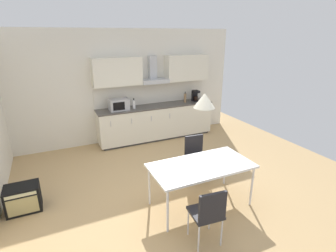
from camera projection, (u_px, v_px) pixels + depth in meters
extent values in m
cube|color=tan|center=(164.00, 190.00, 4.87)|extent=(7.99, 8.22, 0.02)
cube|color=silver|center=(120.00, 87.00, 6.78)|extent=(6.39, 0.10, 2.87)
cube|color=#333333|center=(157.00, 137.00, 7.29)|extent=(3.02, 0.54, 0.05)
cube|color=silver|center=(156.00, 122.00, 7.14)|extent=(3.14, 0.59, 0.85)
cube|color=#4C4742|center=(156.00, 106.00, 6.99)|extent=(3.16, 0.61, 0.03)
cube|color=silver|center=(111.00, 124.00, 6.29)|extent=(0.01, 0.01, 0.14)
cube|color=silver|center=(132.00, 121.00, 6.50)|extent=(0.01, 0.01, 0.14)
cube|color=silver|center=(151.00, 119.00, 6.70)|extent=(0.01, 0.01, 0.14)
cube|color=silver|center=(170.00, 116.00, 6.91)|extent=(0.01, 0.01, 0.14)
cube|color=silver|center=(152.00, 94.00, 7.14)|extent=(3.14, 0.02, 0.54)
cube|color=silver|center=(117.00, 72.00, 6.40)|extent=(1.21, 0.34, 0.69)
cube|color=silver|center=(186.00, 68.00, 7.17)|extent=(1.21, 0.34, 0.69)
cube|color=#B7BABF|center=(154.00, 81.00, 6.87)|extent=(0.72, 0.40, 0.10)
cube|color=#B7BABF|center=(152.00, 68.00, 6.86)|extent=(0.20, 0.16, 0.64)
cube|color=#ADADB2|center=(119.00, 104.00, 6.54)|extent=(0.48, 0.34, 0.28)
cube|color=black|center=(119.00, 106.00, 6.38)|extent=(0.29, 0.01, 0.20)
cube|color=black|center=(195.00, 101.00, 7.47)|extent=(0.18, 0.18, 0.02)
cylinder|color=black|center=(196.00, 98.00, 7.43)|extent=(0.12, 0.12, 0.12)
cube|color=black|center=(194.00, 95.00, 7.47)|extent=(0.16, 0.08, 0.30)
cube|color=black|center=(196.00, 92.00, 7.37)|extent=(0.18, 0.16, 0.06)
cylinder|color=brown|center=(185.00, 98.00, 7.26)|extent=(0.07, 0.07, 0.25)
cylinder|color=black|center=(185.00, 93.00, 7.21)|extent=(0.03, 0.03, 0.05)
cylinder|color=white|center=(134.00, 104.00, 6.68)|extent=(0.07, 0.07, 0.22)
cylinder|color=black|center=(134.00, 99.00, 6.64)|extent=(0.03, 0.03, 0.05)
cube|color=white|center=(201.00, 166.00, 4.21)|extent=(1.65, 0.85, 0.04)
cylinder|color=silver|center=(168.00, 211.00, 3.72)|extent=(0.04, 0.04, 0.71)
cylinder|color=silver|center=(252.00, 186.00, 4.32)|extent=(0.04, 0.04, 0.71)
cylinder|color=silver|center=(149.00, 186.00, 4.34)|extent=(0.04, 0.04, 0.71)
cylinder|color=silver|center=(225.00, 167.00, 4.95)|extent=(0.04, 0.04, 0.71)
cube|color=black|center=(197.00, 159.00, 5.07)|extent=(0.43, 0.43, 0.04)
cube|color=black|center=(194.00, 145.00, 5.15)|extent=(0.38, 0.07, 0.40)
cylinder|color=silver|center=(209.00, 172.00, 5.05)|extent=(0.02, 0.02, 0.43)
cylinder|color=silver|center=(193.00, 175.00, 4.94)|extent=(0.02, 0.02, 0.43)
cylinder|color=silver|center=(201.00, 164.00, 5.35)|extent=(0.02, 0.02, 0.43)
cylinder|color=silver|center=(186.00, 167.00, 5.24)|extent=(0.02, 0.02, 0.43)
cube|color=black|center=(205.00, 213.00, 3.53)|extent=(0.43, 0.43, 0.04)
cube|color=black|center=(213.00, 207.00, 3.30)|extent=(0.38, 0.07, 0.40)
cylinder|color=silver|center=(188.00, 222.00, 3.71)|extent=(0.02, 0.02, 0.43)
cylinder|color=silver|center=(210.00, 217.00, 3.82)|extent=(0.02, 0.02, 0.43)
cylinder|color=silver|center=(199.00, 239.00, 3.41)|extent=(0.02, 0.02, 0.43)
cylinder|color=silver|center=(222.00, 232.00, 3.51)|extent=(0.02, 0.02, 0.43)
cube|color=black|center=(23.00, 198.00, 4.24)|extent=(0.52, 0.36, 0.44)
cube|color=tan|center=(23.00, 206.00, 4.09)|extent=(0.44, 0.01, 0.29)
cube|color=beige|center=(20.00, 196.00, 4.02)|extent=(0.44, 0.01, 0.05)
cone|color=silver|center=(204.00, 101.00, 3.85)|extent=(0.32, 0.32, 0.22)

